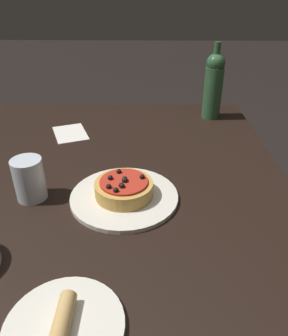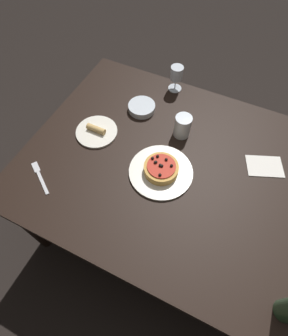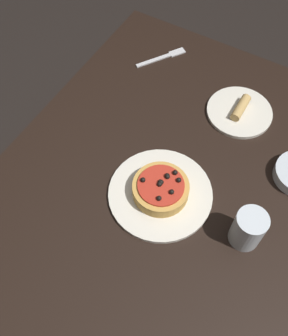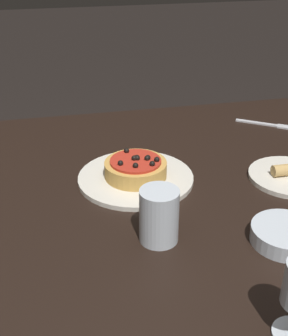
{
  "view_description": "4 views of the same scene",
  "coord_description": "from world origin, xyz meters",
  "px_view_note": "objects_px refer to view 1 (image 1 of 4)",
  "views": [
    {
      "loc": [
        0.77,
        0.13,
        1.23
      ],
      "look_at": [
        0.04,
        0.12,
        0.8
      ],
      "focal_mm": 35.0,
      "sensor_mm": 36.0,
      "label": 1
    },
    {
      "loc": [
        -0.15,
        0.65,
        1.73
      ],
      "look_at": [
        0.11,
        0.12,
        0.78
      ],
      "focal_mm": 28.0,
      "sensor_mm": 36.0,
      "label": 2
    },
    {
      "loc": [
        -0.42,
        -0.15,
        1.68
      ],
      "look_at": [
        0.06,
        0.12,
        0.79
      ],
      "focal_mm": 42.0,
      "sensor_mm": 36.0,
      "label": 3
    },
    {
      "loc": [
        -0.15,
        -0.94,
        1.3
      ],
      "look_at": [
        0.06,
        0.03,
        0.76
      ],
      "focal_mm": 50.0,
      "sensor_mm": 36.0,
      "label": 4
    }
  ],
  "objects_px": {
    "wine_bottle": "(213,85)",
    "water_cup": "(29,179)",
    "pizza": "(124,188)",
    "side_plate": "(64,326)",
    "dining_table": "(104,208)",
    "dinner_plate": "(124,197)"
  },
  "relations": [
    {
      "from": "pizza",
      "to": "water_cup",
      "type": "bearing_deg",
      "value": -90.5
    },
    {
      "from": "dinner_plate",
      "to": "water_cup",
      "type": "height_order",
      "value": "water_cup"
    },
    {
      "from": "wine_bottle",
      "to": "water_cup",
      "type": "height_order",
      "value": "wine_bottle"
    },
    {
      "from": "pizza",
      "to": "side_plate",
      "type": "bearing_deg",
      "value": -11.12
    },
    {
      "from": "wine_bottle",
      "to": "pizza",
      "type": "bearing_deg",
      "value": -28.35
    },
    {
      "from": "dining_table",
      "to": "dinner_plate",
      "type": "height_order",
      "value": "dinner_plate"
    },
    {
      "from": "pizza",
      "to": "wine_bottle",
      "type": "relative_size",
      "value": 0.51
    },
    {
      "from": "dining_table",
      "to": "pizza",
      "type": "relative_size",
      "value": 9.07
    },
    {
      "from": "dining_table",
      "to": "water_cup",
      "type": "bearing_deg",
      "value": -75.83
    },
    {
      "from": "dinner_plate",
      "to": "water_cup",
      "type": "bearing_deg",
      "value": -90.45
    },
    {
      "from": "side_plate",
      "to": "water_cup",
      "type": "bearing_deg",
      "value": -155.63
    },
    {
      "from": "side_plate",
      "to": "pizza",
      "type": "bearing_deg",
      "value": 168.88
    },
    {
      "from": "wine_bottle",
      "to": "side_plate",
      "type": "xyz_separation_m",
      "value": [
        0.99,
        -0.4,
        -0.13
      ]
    },
    {
      "from": "dining_table",
      "to": "wine_bottle",
      "type": "height_order",
      "value": "wine_bottle"
    },
    {
      "from": "pizza",
      "to": "side_plate",
      "type": "height_order",
      "value": "pizza"
    },
    {
      "from": "wine_bottle",
      "to": "side_plate",
      "type": "bearing_deg",
      "value": -22.13
    },
    {
      "from": "dinner_plate",
      "to": "water_cup",
      "type": "xyz_separation_m",
      "value": [
        -0.0,
        -0.25,
        0.05
      ]
    },
    {
      "from": "dining_table",
      "to": "wine_bottle",
      "type": "distance_m",
      "value": 0.71
    },
    {
      "from": "water_cup",
      "to": "pizza",
      "type": "bearing_deg",
      "value": 89.5
    },
    {
      "from": "pizza",
      "to": "wine_bottle",
      "type": "bearing_deg",
      "value": 151.65
    },
    {
      "from": "water_cup",
      "to": "side_plate",
      "type": "relative_size",
      "value": 0.56
    },
    {
      "from": "side_plate",
      "to": "dinner_plate",
      "type": "bearing_deg",
      "value": 168.86
    }
  ]
}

